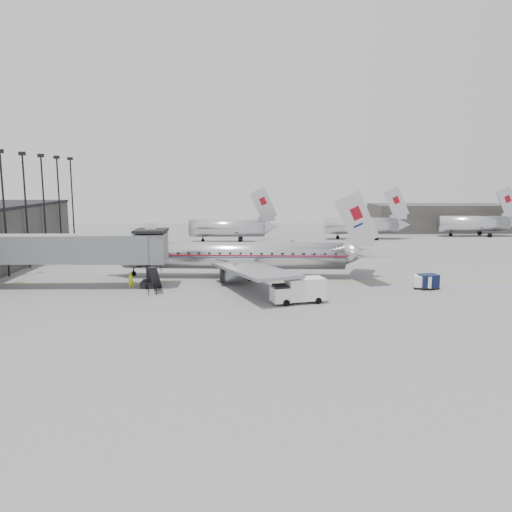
% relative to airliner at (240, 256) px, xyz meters
% --- Properties ---
extents(ground, '(160.00, 160.00, 0.00)m').
position_rel_airliner_xyz_m(ground, '(-0.66, -8.96, -2.64)').
color(ground, slate).
rests_on(ground, ground).
extents(hangar, '(30.00, 12.00, 6.00)m').
position_rel_airliner_xyz_m(hangar, '(44.34, 51.04, 0.36)').
color(hangar, '#34322F').
rests_on(hangar, ground).
extents(apron_line, '(60.00, 0.15, 0.01)m').
position_rel_airliner_xyz_m(apron_line, '(2.34, -2.96, -2.63)').
color(apron_line, gold).
rests_on(apron_line, ground).
extents(jet_bridge, '(21.00, 6.20, 7.10)m').
position_rel_airliner_xyz_m(jet_bridge, '(-17.32, -5.29, 1.54)').
color(jet_bridge, slate).
rests_on(jet_bridge, ground).
extents(floodlight_masts, '(0.90, 42.25, 15.25)m').
position_rel_airliner_xyz_m(floodlight_masts, '(-28.16, 4.04, 5.72)').
color(floodlight_masts, black).
rests_on(floodlight_masts, ground).
extents(distant_aircraft_near, '(16.39, 3.20, 10.26)m').
position_rel_airliner_xyz_m(distant_aircraft_near, '(-2.45, 33.04, 0.09)').
color(distant_aircraft_near, silver).
rests_on(distant_aircraft_near, ground).
extents(distant_aircraft_mid, '(16.39, 3.20, 10.26)m').
position_rel_airliner_xyz_m(distant_aircraft_mid, '(23.55, 37.04, 0.09)').
color(distant_aircraft_mid, silver).
rests_on(distant_aircraft_mid, ground).
extents(distant_aircraft_far, '(16.39, 3.20, 10.26)m').
position_rel_airliner_xyz_m(distant_aircraft_far, '(47.55, 41.04, 0.09)').
color(distant_aircraft_far, silver).
rests_on(distant_aircraft_far, ground).
extents(airliner, '(33.19, 30.69, 10.49)m').
position_rel_airliner_xyz_m(airliner, '(0.00, 0.00, 0.00)').
color(airliner, silver).
rests_on(airliner, ground).
extents(service_van, '(5.44, 3.13, 2.41)m').
position_rel_airliner_xyz_m(service_van, '(5.76, -12.74, -1.37)').
color(service_van, white).
rests_on(service_van, ground).
extents(baggage_cart_navy, '(2.30, 1.93, 1.59)m').
position_rel_airliner_xyz_m(baggage_cart_navy, '(20.46, -6.96, -1.79)').
color(baggage_cart_navy, '#0D1535').
rests_on(baggage_cart_navy, ground).
extents(baggage_cart_white, '(2.21, 1.94, 1.46)m').
position_rel_airliner_xyz_m(baggage_cart_white, '(19.88, -6.96, -1.86)').
color(baggage_cart_white, white).
rests_on(baggage_cart_white, ground).
extents(ramp_worker, '(0.77, 0.67, 1.78)m').
position_rel_airliner_xyz_m(ramp_worker, '(-11.78, -5.96, -1.75)').
color(ramp_worker, '#C9E01A').
rests_on(ramp_worker, ground).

